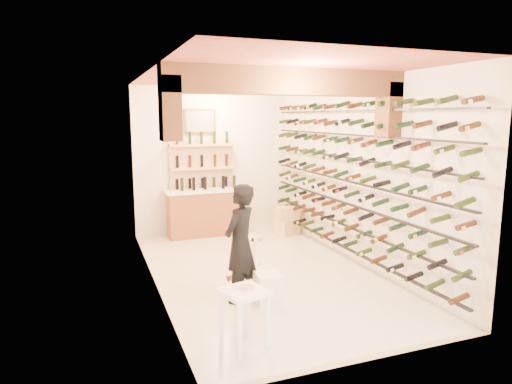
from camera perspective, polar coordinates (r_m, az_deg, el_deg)
ground at (r=7.65m, az=0.80°, el=-10.00°), size 6.00×6.00×0.00m
room_shell at (r=6.98m, az=1.62°, el=7.01°), size 3.52×6.02×3.21m
wine_rack at (r=7.96m, az=11.15°, el=2.07°), size 0.32×5.70×2.56m
back_counter at (r=9.86m, az=-6.43°, el=-2.40°), size 1.70×0.62×1.29m
back_shelving at (r=9.98m, az=-6.84°, el=1.45°), size 1.40×0.31×2.73m
tasting_table at (r=5.12m, az=-1.56°, el=-13.51°), size 0.57×0.57×0.81m
white_stool at (r=6.40m, az=1.49°, el=-12.02°), size 0.35×0.35×0.41m
person at (r=6.26m, az=-2.02°, el=-6.50°), size 0.72×0.70×1.66m
chrome_barstool at (r=7.37m, az=-0.35°, el=-7.61°), size 0.34×0.34×0.67m
crate_lower at (r=9.98m, az=3.92°, el=-4.40°), size 0.64×0.55×0.32m
crate_upper at (r=9.92m, az=3.94°, el=-2.70°), size 0.51×0.37×0.29m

